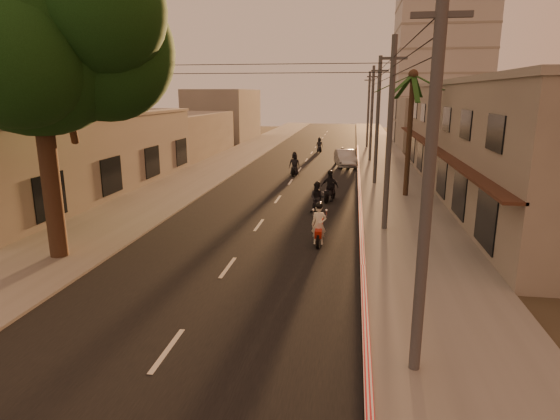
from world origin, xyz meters
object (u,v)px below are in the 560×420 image
at_px(scooter_red, 319,226).
at_px(scooter_mid_a, 317,199).
at_px(scooter_far_b, 342,157).
at_px(palm_tree, 413,82).
at_px(scooter_far_a, 294,165).
at_px(broadleaf_tree, 46,37).
at_px(parked_car, 345,158).
at_px(scooter_far_c, 319,145).
at_px(scooter_mid_b, 330,187).

height_order(scooter_red, scooter_mid_a, scooter_red).
bearing_deg(scooter_red, scooter_far_b, 87.97).
height_order(palm_tree, scooter_mid_a, palm_tree).
xyz_separation_m(scooter_red, scooter_far_a, (-3.28, 17.46, 0.04)).
bearing_deg(scooter_mid_a, broadleaf_tree, -131.84).
distance_m(scooter_mid_a, parked_car, 17.51).
distance_m(broadleaf_tree, scooter_mid_a, 14.97).
xyz_separation_m(scooter_red, scooter_far_c, (-2.42, 33.28, -0.06)).
distance_m(broadleaf_tree, palm_tree, 20.18).
bearing_deg(scooter_far_b, parked_car, -52.99).
height_order(broadleaf_tree, palm_tree, broadleaf_tree).
distance_m(scooter_mid_b, parked_car, 14.51).
distance_m(palm_tree, scooter_far_a, 12.34).
bearing_deg(scooter_mid_a, scooter_far_c, 98.56).
xyz_separation_m(scooter_mid_a, scooter_far_a, (-2.77, 11.91, 0.05)).
bearing_deg(scooter_far_c, scooter_far_b, -86.30).
relative_size(scooter_mid_b, parked_car, 0.41).
bearing_deg(broadleaf_tree, scooter_far_a, 72.51).
bearing_deg(broadleaf_tree, scooter_mid_a, 43.55).
bearing_deg(scooter_mid_b, broadleaf_tree, -115.64).
xyz_separation_m(broadleaf_tree, parked_car, (10.51, 26.33, -7.72)).
distance_m(scooter_red, parked_car, 23.03).
bearing_deg(palm_tree, scooter_mid_a, -136.65).
xyz_separation_m(scooter_far_a, scooter_far_c, (0.86, 15.82, -0.10)).
bearing_deg(scooter_far_b, palm_tree, -50.49).
bearing_deg(scooter_mid_a, scooter_red, -80.23).
relative_size(palm_tree, scooter_far_c, 4.81).
xyz_separation_m(palm_tree, scooter_far_c, (-7.21, 22.73, -6.38)).
xyz_separation_m(scooter_far_a, scooter_far_b, (3.65, 6.69, -0.13)).
height_order(scooter_red, parked_car, scooter_red).
distance_m(palm_tree, scooter_red, 13.20).
height_order(scooter_far_b, parked_car, scooter_far_b).
bearing_deg(scooter_far_a, scooter_far_b, 63.32).
relative_size(scooter_red, scooter_far_a, 0.99).
bearing_deg(scooter_far_c, parked_car, -86.47).
bearing_deg(scooter_mid_a, scooter_mid_b, 84.44).
distance_m(palm_tree, scooter_mid_a, 9.65).
relative_size(palm_tree, scooter_far_a, 4.16).
distance_m(broadleaf_tree, parked_car, 29.38).
height_order(broadleaf_tree, scooter_far_a, broadleaf_tree).
height_order(palm_tree, scooter_far_a, palm_tree).
bearing_deg(palm_tree, scooter_far_c, 107.60).
distance_m(broadleaf_tree, scooter_mid_b, 17.16).
bearing_deg(palm_tree, broadleaf_tree, -136.52).
relative_size(scooter_red, scooter_far_b, 1.22).
xyz_separation_m(scooter_mid_a, scooter_far_b, (0.88, 18.60, -0.08)).
bearing_deg(palm_tree, parked_car, 108.20).
relative_size(scooter_far_a, parked_car, 0.41).
distance_m(scooter_mid_b, scooter_far_b, 15.63).
bearing_deg(broadleaf_tree, scooter_far_c, 78.56).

